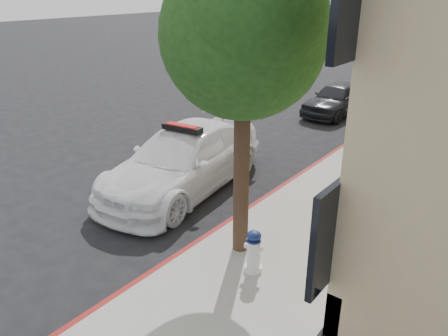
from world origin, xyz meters
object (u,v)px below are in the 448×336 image
object	(u,v)px
traffic_cone	(327,222)
parked_car_far	(412,67)
police_car	(183,160)
parked_car_mid	(337,98)
fire_hydrant	(254,252)

from	to	relation	value
traffic_cone	parked_car_far	bearing A→B (deg)	101.10
parked_car_far	traffic_cone	xyz separation A→B (m)	(3.70, -18.84, -0.25)
police_car	parked_car_far	distance (m)	18.72
parked_car_mid	parked_car_far	size ratio (longest dim) A/B	0.90
police_car	parked_car_mid	distance (m)	9.24
police_car	parked_car_far	world-z (taller)	police_car
parked_car_far	traffic_cone	bearing A→B (deg)	-84.88
parked_car_far	traffic_cone	world-z (taller)	parked_car_far
parked_car_mid	parked_car_far	distance (m)	9.48
parked_car_far	fire_hydrant	world-z (taller)	parked_car_far
police_car	traffic_cone	size ratio (longest dim) A/B	9.07
parked_car_mid	parked_car_far	xyz separation A→B (m)	(0.29, 9.47, 0.05)
police_car	fire_hydrant	world-z (taller)	police_car
parked_car_mid	fire_hydrant	bearing A→B (deg)	-69.92
parked_car_mid	traffic_cone	world-z (taller)	parked_car_mid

